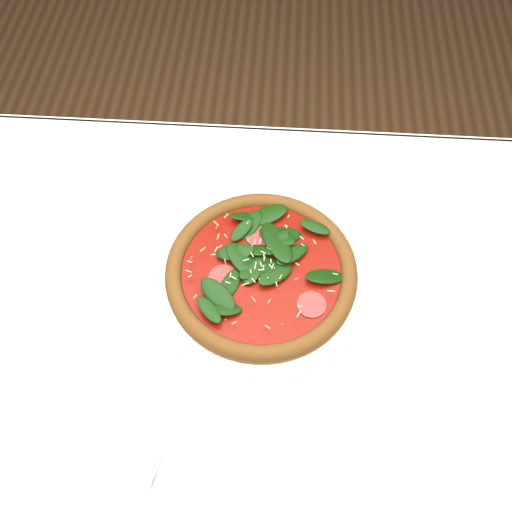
{
  "coord_description": "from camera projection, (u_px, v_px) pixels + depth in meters",
  "views": [
    {
      "loc": [
        0.07,
        -0.35,
        1.51
      ],
      "look_at": [
        0.04,
        0.11,
        0.77
      ],
      "focal_mm": 40.0,
      "sensor_mm": 36.0,
      "label": 1
    }
  ],
  "objects": [
    {
      "name": "fork",
      "position": [
        139.0,
        498.0,
        0.7
      ],
      "size": [
        0.06,
        0.16,
        0.0
      ],
      "rotation": [
        0.0,
        0.0,
        -0.25
      ],
      "color": "silver",
      "rests_on": "napkin"
    },
    {
      "name": "ground",
      "position": [
        239.0,
        449.0,
        1.47
      ],
      "size": [
        6.0,
        6.0,
        0.0
      ],
      "primitive_type": "plane",
      "color": "brown",
      "rests_on": "ground"
    },
    {
      "name": "pizza",
      "position": [
        261.0,
        270.0,
        0.85
      ],
      "size": [
        0.38,
        0.38,
        0.04
      ],
      "rotation": [
        0.0,
        0.0,
        -0.39
      ],
      "color": "#9A5D25",
      "rests_on": "plate"
    },
    {
      "name": "dining_table",
      "position": [
        229.0,
        352.0,
        0.92
      ],
      "size": [
        1.21,
        0.81,
        0.75
      ],
      "color": "silver",
      "rests_on": "ground"
    },
    {
      "name": "plate",
      "position": [
        261.0,
        277.0,
        0.87
      ],
      "size": [
        0.34,
        0.34,
        0.01
      ],
      "color": "white",
      "rests_on": "dining_table"
    }
  ]
}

